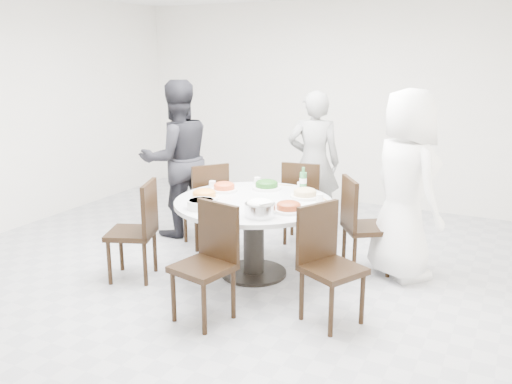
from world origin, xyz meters
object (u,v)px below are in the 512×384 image
at_px(diner_left, 177,159).
at_px(chair_ne, 367,226).
at_px(chair_se, 333,267).
at_px(chair_s, 203,265).
at_px(diner_right, 405,185).
at_px(diner_middle, 314,163).
at_px(chair_n, 304,201).
at_px(soup_bowl, 201,204).
at_px(dining_table, 254,238).
at_px(rice_bowl, 260,210).
at_px(chair_nw, 204,204).
at_px(chair_sw, 131,231).
at_px(beverage_bottle, 303,179).

bearing_deg(diner_left, chair_ne, 123.00).
relative_size(chair_se, diner_left, 0.53).
height_order(chair_s, diner_right, diner_right).
height_order(diner_right, diner_left, diner_left).
distance_m(chair_se, diner_middle, 2.30).
bearing_deg(chair_n, soup_bowl, 67.07).
bearing_deg(soup_bowl, chair_s, -57.52).
relative_size(chair_n, diner_right, 0.53).
xyz_separation_m(dining_table, chair_ne, (0.95, 0.56, 0.10)).
bearing_deg(diner_right, soup_bowl, 78.02).
distance_m(chair_s, rice_bowl, 0.70).
xyz_separation_m(chair_nw, rice_bowl, (1.15, -0.94, 0.33)).
distance_m(chair_ne, diner_left, 2.34).
bearing_deg(chair_ne, chair_sw, 86.38).
bearing_deg(chair_ne, dining_table, 86.22).
distance_m(chair_sw, chair_se, 1.99).
distance_m(diner_right, rice_bowl, 1.45).
relative_size(chair_sw, chair_s, 1.00).
bearing_deg(chair_ne, soup_bowl, 94.69).
bearing_deg(diner_left, chair_nw, 104.60).
relative_size(diner_right, diner_middle, 1.07).
bearing_deg(chair_s, diner_left, 141.39).
relative_size(chair_ne, diner_middle, 0.56).
height_order(chair_sw, diner_right, diner_right).
relative_size(chair_nw, diner_right, 0.53).
bearing_deg(chair_sw, chair_n, 125.89).
bearing_deg(diner_right, beverage_bottle, 48.05).
distance_m(chair_se, diner_right, 1.30).
relative_size(chair_se, diner_right, 0.53).
relative_size(chair_n, beverage_bottle, 3.93).
distance_m(chair_ne, chair_nw, 1.83).
relative_size(diner_right, rice_bowl, 6.78).
relative_size(dining_table, chair_nw, 1.58).
height_order(chair_n, diner_left, diner_left).
height_order(dining_table, diner_left, diner_left).
xyz_separation_m(chair_ne, diner_middle, (-0.91, 0.93, 0.37)).
relative_size(dining_table, rice_bowl, 5.65).
xyz_separation_m(chair_s, diner_left, (-1.40, 1.71, 0.43)).
relative_size(chair_ne, chair_n, 1.00).
distance_m(diner_middle, diner_left, 1.60).
distance_m(diner_right, beverage_bottle, 1.00).
bearing_deg(chair_se, beverage_bottle, 59.39).
bearing_deg(rice_bowl, chair_nw, 140.84).
distance_m(dining_table, beverage_bottle, 0.79).
bearing_deg(beverage_bottle, diner_middle, 104.42).
distance_m(chair_s, diner_middle, 2.52).
bearing_deg(diner_right, dining_table, 69.77).
xyz_separation_m(chair_nw, diner_middle, (0.91, 0.98, 0.37)).
bearing_deg(chair_n, chair_se, 109.35).
xyz_separation_m(dining_table, diner_left, (-1.35, 0.70, 0.53)).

